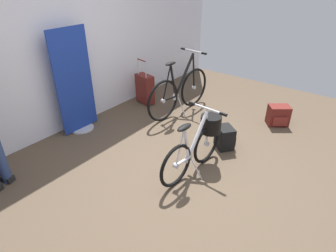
# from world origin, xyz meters

# --- Properties ---
(ground_plane) EXTENTS (7.29, 7.29, 0.00)m
(ground_plane) POSITION_xyz_m (0.00, 0.00, 0.00)
(ground_plane) COLOR brown
(back_wall) EXTENTS (7.29, 0.10, 2.85)m
(back_wall) POSITION_xyz_m (0.00, 2.15, 1.43)
(back_wall) COLOR silver
(back_wall) RESTS_ON ground_plane
(floor_banner_stand) EXTENTS (0.60, 0.36, 1.54)m
(floor_banner_stand) POSITION_xyz_m (-0.10, 1.90, 0.69)
(floor_banner_stand) COLOR #B7B7BC
(floor_banner_stand) RESTS_ON ground_plane
(folding_bike_foreground) EXTENTS (1.14, 0.53, 0.80)m
(folding_bike_foreground) POSITION_xyz_m (0.18, -0.07, 0.39)
(folding_bike_foreground) COLOR black
(folding_bike_foreground) RESTS_ON ground_plane
(display_bike_left) EXTENTS (1.49, 0.53, 1.03)m
(display_bike_left) POSITION_xyz_m (1.31, 1.04, 0.39)
(display_bike_left) COLOR black
(display_bike_left) RESTS_ON ground_plane
(rolling_suitcase) EXTENTS (0.25, 0.39, 0.83)m
(rolling_suitcase) POSITION_xyz_m (1.25, 1.77, 0.28)
(rolling_suitcase) COLOR maroon
(rolling_suitcase) RESTS_ON ground_plane
(backpack_on_floor) EXTENTS (0.37, 0.39, 0.32)m
(backpack_on_floor) POSITION_xyz_m (1.92, -0.48, 0.16)
(backpack_on_floor) COLOR maroon
(backpack_on_floor) RESTS_ON ground_plane
(handbag_on_floor) EXTENTS (0.32, 0.33, 0.31)m
(handbag_on_floor) POSITION_xyz_m (0.81, -0.12, 0.16)
(handbag_on_floor) COLOR black
(handbag_on_floor) RESTS_ON ground_plane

